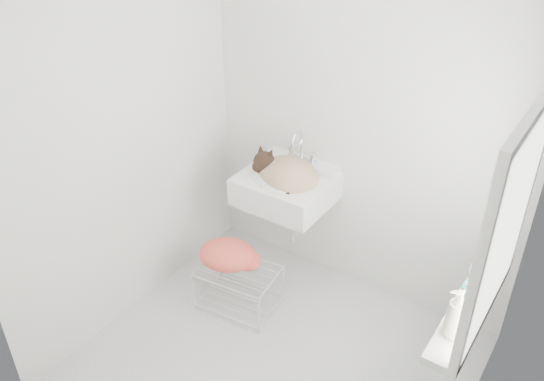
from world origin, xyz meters
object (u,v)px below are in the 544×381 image
Objects in this scene: cat at (286,173)px; bottle_c at (481,282)px; sink at (286,177)px; wire_rack at (239,287)px; bottle_b at (467,307)px; bottle_a at (452,335)px.

bottle_c is at bearing -4.48° from cat.
wire_rack is at bearing -102.02° from sink.
cat is at bearing 75.84° from wire_rack.
bottle_b is (1.39, -0.54, -0.04)m from cat.
bottle_a is at bearing -90.00° from bottle_c.
sink reaches higher than bottle_c.
cat reaches higher than bottle_a.
bottle_a is at bearing -29.12° from sink.
sink is at bearing 166.13° from bottle_c.
sink is 1.17× the size of wire_rack.
cat is 0.86m from wire_rack.
sink is at bearing 150.88° from bottle_a.
cat is 1.43m from bottle_c.
cat is at bearing 158.57° from bottle_b.
bottle_a is (1.49, -0.34, 0.70)m from wire_rack.
cat is at bearing -53.46° from sink.
wire_rack is 1.68m from bottle_a.
wire_rack is at bearing 175.25° from bottle_b.
bottle_c is (0.00, 0.22, 0.00)m from bottle_b.
bottle_b is at bearing -90.00° from bottle_c.
cat is 0.91× the size of wire_rack.
bottle_c is (0.00, 0.43, 0.00)m from bottle_a.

